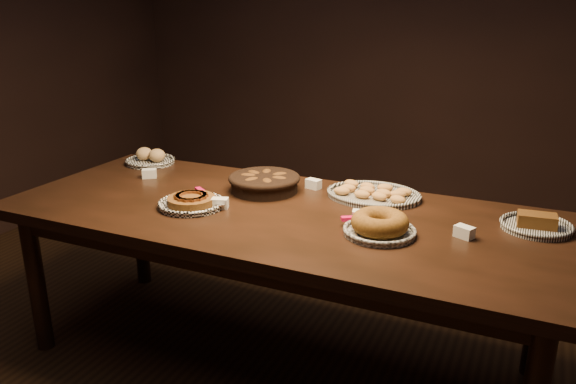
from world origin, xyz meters
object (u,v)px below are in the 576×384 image
at_px(madeleine_platter, 373,194).
at_px(buffet_table, 277,226).
at_px(bundt_cake_plate, 380,225).
at_px(apple_tart_plate, 192,202).

bearing_deg(madeleine_platter, buffet_table, -127.77).
xyz_separation_m(buffet_table, bundt_cake_plate, (0.47, -0.08, 0.11)).
bearing_deg(buffet_table, madeleine_platter, 45.43).
xyz_separation_m(buffet_table, madeleine_platter, (0.33, 0.33, 0.09)).
relative_size(apple_tart_plate, madeleine_platter, 0.71).
height_order(buffet_table, apple_tart_plate, apple_tart_plate).
bearing_deg(bundt_cake_plate, apple_tart_plate, 164.46).
height_order(apple_tart_plate, madeleine_platter, apple_tart_plate).
height_order(buffet_table, bundt_cake_plate, bundt_cake_plate).
bearing_deg(apple_tart_plate, buffet_table, 42.13).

